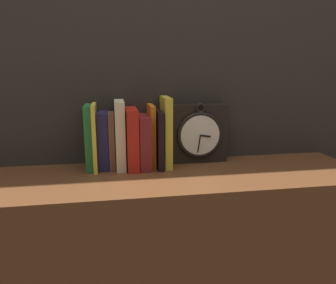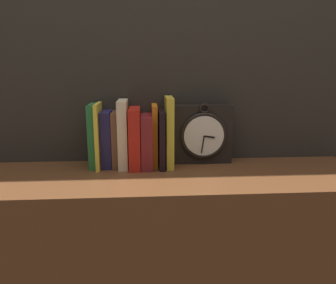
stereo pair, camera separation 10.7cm
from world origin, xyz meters
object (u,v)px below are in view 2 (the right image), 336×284
book_slot0_green (94,136)px  book_slot6_maroon (147,141)px  book_slot5_red (135,138)px  book_slot7_orange (155,135)px  book_slot4_cream (123,134)px  book_slot2_navy (107,139)px  book_slot8_black (162,139)px  book_slot9_yellow (169,132)px  book_slot3_brown (115,139)px  book_slot1_yellow (99,136)px  clock (202,134)px

book_slot0_green → book_slot6_maroon: (0.19, -0.01, -0.02)m
book_slot5_red → book_slot7_orange: book_slot7_orange is taller
book_slot4_cream → book_slot2_navy: bearing=170.0°
book_slot8_black → book_slot9_yellow: 0.04m
book_slot7_orange → book_slot3_brown: bearing=179.1°
book_slot2_navy → book_slot6_maroon: book_slot2_navy is taller
book_slot6_maroon → book_slot7_orange: size_ratio=0.84×
book_slot6_maroon → book_slot1_yellow: bearing=178.3°
book_slot0_green → book_slot9_yellow: 0.27m
book_slot3_brown → book_slot5_red: book_slot5_red is taller
book_slot4_cream → book_slot5_red: 0.04m
book_slot2_navy → book_slot8_black: 0.20m
book_slot1_yellow → book_slot5_red: size_ratio=1.08×
clock → book_slot2_navy: clock is taller
book_slot0_green → book_slot4_cream: (0.11, -0.01, 0.01)m
book_slot2_navy → book_slot1_yellow: bearing=-156.5°
book_slot6_maroon → book_slot9_yellow: bearing=4.4°
book_slot0_green → book_slot1_yellow: book_slot1_yellow is taller
book_slot3_brown → book_slot6_maroon: (0.11, -0.02, -0.01)m
book_slot1_yellow → book_slot6_maroon: 0.17m
book_slot1_yellow → book_slot2_navy: bearing=23.5°
book_slot7_orange → book_slot5_red: bearing=-167.0°
book_slot0_green → book_slot5_red: size_ratio=1.06×
book_slot3_brown → book_slot9_yellow: bearing=-3.1°
book_slot4_cream → book_slot6_maroon: 0.09m
book_slot1_yellow → book_slot4_cream: (0.09, 0.00, 0.01)m
book_slot6_maroon → book_slot8_black: bearing=-0.2°
book_slot7_orange → book_slot8_black: 0.03m
book_slot0_green → book_slot9_yellow: size_ratio=0.90×
book_slot7_orange → book_slot0_green: bearing=-179.9°
book_slot3_brown → book_slot7_orange: bearing=-0.9°
book_slot2_navy → book_slot9_yellow: 0.23m
book_slot1_yellow → book_slot9_yellow: book_slot9_yellow is taller
clock → book_slot3_brown: clock is taller
book_slot6_maroon → book_slot0_green: bearing=175.7°
book_slot7_orange → book_slot9_yellow: book_slot9_yellow is taller
book_slot8_black → book_slot7_orange: bearing=148.5°
book_slot5_red → book_slot8_black: 0.10m
book_slot1_yellow → book_slot8_black: size_ratio=1.13×
book_slot2_navy → book_slot8_black: size_ratio=0.99×
book_slot9_yellow → book_slot6_maroon: bearing=-175.6°
book_slot3_brown → book_slot9_yellow: size_ratio=0.79×
book_slot6_maroon → book_slot9_yellow: size_ratio=0.75×
book_slot0_green → book_slot2_navy: book_slot0_green is taller
book_slot3_brown → book_slot0_green: bearing=-178.0°
book_slot9_yellow → book_slot8_black: bearing=-167.0°
book_slot6_maroon → book_slot7_orange: book_slot7_orange is taller
book_slot1_yellow → book_slot4_cream: size_ratio=0.96×
book_slot2_navy → book_slot3_brown: bearing=0.5°
book_slot2_navy → book_slot9_yellow: (0.22, -0.01, 0.02)m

